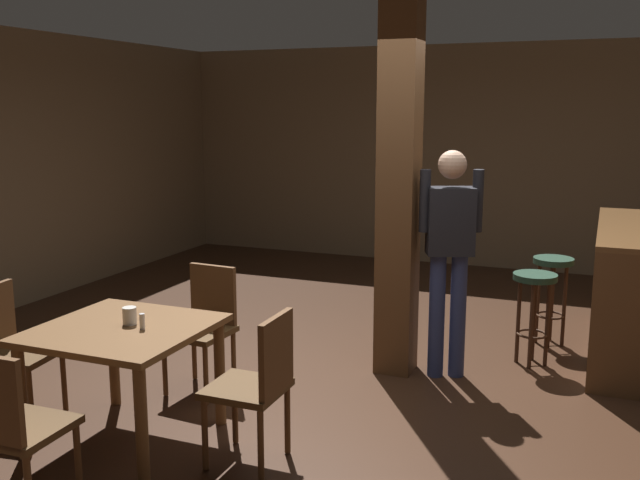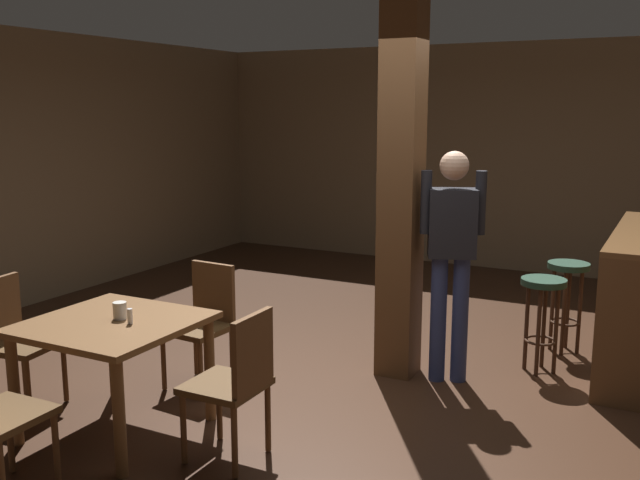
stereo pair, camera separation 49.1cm
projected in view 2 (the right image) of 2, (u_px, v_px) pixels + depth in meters
The scene contains 13 objects.
ground_plane at pixel (355, 391), 5.17m from camera, with size 10.80×10.80×0.00m, color #382114.
wall_back at pixel (508, 158), 8.83m from camera, with size 8.00×0.10×2.80m, color #756047.
pillar at pixel (401, 193), 5.27m from camera, with size 0.28×0.28×2.80m, color brown.
dining_table at pixel (113, 339), 4.41m from camera, with size 0.97×0.97×0.73m.
chair_west at pixel (14, 336), 4.80m from camera, with size 0.47×0.47×0.89m.
chair_north at pixel (204, 318), 5.20m from camera, with size 0.45×0.45×0.89m.
chair_east at pixel (236, 378), 4.05m from camera, with size 0.42×0.42×0.89m.
napkin_cup at pixel (120, 310), 4.42m from camera, with size 0.08×0.08×0.11m, color beige.
salt_shaker at pixel (130, 316), 4.32m from camera, with size 0.03×0.03×0.09m, color silver.
standing_person at pixel (451, 250), 5.19m from camera, with size 0.46×0.31×1.72m.
bar_counter at pixel (635, 295), 5.67m from camera, with size 0.56×2.09×1.08m.
bar_stool_near at pixel (543, 303), 5.45m from camera, with size 0.34×0.34×0.74m.
bar_stool_mid at pixel (567, 286), 5.89m from camera, with size 0.34×0.34×0.76m.
Camera 2 is at (2.02, -4.44, 2.03)m, focal length 40.00 mm.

